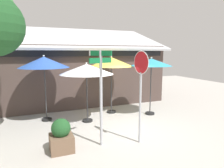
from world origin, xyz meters
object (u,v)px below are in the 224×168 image
Objects in this scene: patio_umbrella_ivory_center at (87,70)px; patio_umbrella_mustard_right at (111,62)px; patio_umbrella_teal_far_right at (151,63)px; sidewalk_planter at (61,136)px; street_sign_post at (101,88)px; patio_umbrella_royal_blue_left at (44,63)px; stop_sign at (141,80)px.

patio_umbrella_ivory_center is 0.91× the size of patio_umbrella_mustard_right.
patio_umbrella_teal_far_right is 5.41m from sidewalk_planter.
patio_umbrella_mustard_right is (1.66, 3.18, 0.62)m from street_sign_post.
patio_umbrella_royal_blue_left is 1.12× the size of patio_umbrella_ivory_center.
patio_umbrella_teal_far_right is at bearing 50.95° from stop_sign.
patio_umbrella_royal_blue_left is at bearing 127.46° from stop_sign.
sidewalk_planter is (-4.54, -2.14, -2.02)m from patio_umbrella_teal_far_right.
sidewalk_planter is (-2.91, -3.10, -2.03)m from patio_umbrella_mustard_right.
patio_umbrella_mustard_right reaches higher than patio_umbrella_ivory_center.
patio_umbrella_royal_blue_left is at bearing 114.10° from street_sign_post.
street_sign_post is at bearing 166.46° from stop_sign.
street_sign_post is 2.41m from patio_umbrella_ivory_center.
patio_umbrella_teal_far_right is at bearing 25.24° from sidewalk_planter.
patio_umbrella_ivory_center is (0.20, 2.37, 0.38)m from street_sign_post.
street_sign_post is 3.00× the size of sidewalk_planter.
patio_umbrella_royal_blue_left reaches higher than sidewalk_planter.
patio_umbrella_mustard_right is at bearing 29.30° from patio_umbrella_ivory_center.
patio_umbrella_mustard_right is at bearing 149.38° from patio_umbrella_teal_far_right.
street_sign_post is 1.06× the size of patio_umbrella_royal_blue_left.
street_sign_post is 3.55m from patio_umbrella_royal_blue_left.
patio_umbrella_ivory_center is at bearing -150.70° from patio_umbrella_mustard_right.
street_sign_post reaches higher than sidewalk_planter.
sidewalk_planter is at bearing 176.31° from street_sign_post.
patio_umbrella_mustard_right is (3.08, 0.00, -0.04)m from patio_umbrella_royal_blue_left.
patio_umbrella_royal_blue_left is 1.84m from patio_umbrella_ivory_center.
street_sign_post is at bearing -145.97° from patio_umbrella_teal_far_right.
patio_umbrella_mustard_right is at bearing 62.50° from street_sign_post.
patio_umbrella_ivory_center is (-1.04, 2.67, 0.18)m from stop_sign.
patio_umbrella_royal_blue_left is (-2.67, 3.48, 0.46)m from stop_sign.
patio_umbrella_ivory_center is at bearing 57.60° from sidewalk_planter.
stop_sign is 3.00m from sidewalk_planter.
street_sign_post is 1.08× the size of patio_umbrella_mustard_right.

